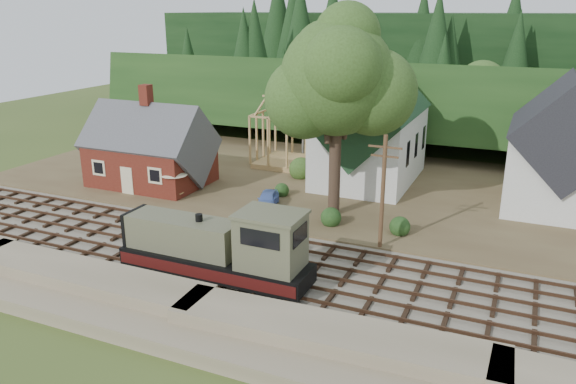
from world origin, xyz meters
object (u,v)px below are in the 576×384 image
at_px(locomotive, 221,249).
at_px(patio_set, 174,173).
at_px(car_green, 109,173).
at_px(car_blue, 268,199).

height_order(locomotive, patio_set, locomotive).
xyz_separation_m(locomotive, car_green, (-19.85, 13.20, -1.15)).
relative_size(locomotive, car_blue, 3.16).
distance_m(car_blue, patio_set, 8.40).
height_order(car_blue, patio_set, patio_set).
bearing_deg(car_blue, patio_set, 171.91).
relative_size(car_green, patio_set, 1.56).
height_order(car_green, patio_set, patio_set).
relative_size(locomotive, patio_set, 4.68).
distance_m(car_blue, car_green, 16.92).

